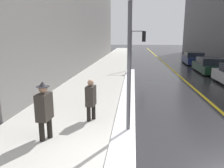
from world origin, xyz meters
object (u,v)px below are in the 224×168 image
pedestrian_in_glasses (91,98)px  parked_car_dark_green (209,66)px  pedestrian_in_fedora (44,109)px  parked_car_navy (193,58)px  lamp_post (129,51)px  traffic_light_near (139,41)px

pedestrian_in_glasses → parked_car_dark_green: pedestrian_in_glasses is taller
pedestrian_in_glasses → parked_car_dark_green: size_ratio=0.33×
pedestrian_in_fedora → parked_car_navy: size_ratio=0.38×
lamp_post → parked_car_dark_green: (6.35, 12.35, -1.96)m
pedestrian_in_fedora → pedestrian_in_glasses: bearing=151.9°
lamp_post → parked_car_navy: lamp_post is taller
pedestrian_in_fedora → parked_car_navy: pedestrian_in_fedora is taller
lamp_post → pedestrian_in_fedora: 2.94m
pedestrian_in_glasses → parked_car_navy: size_ratio=0.33×
lamp_post → traffic_light_near: lamp_post is taller
lamp_post → parked_car_navy: bearing=70.1°
parked_car_navy → pedestrian_in_fedora: bearing=158.3°
pedestrian_in_glasses → parked_car_navy: pedestrian_in_glasses is taller
pedestrian_in_fedora → parked_car_navy: 21.06m
traffic_light_near → parked_car_navy: (6.07, 5.18, -1.96)m
lamp_post → parked_car_navy: (6.66, 18.35, -1.93)m
pedestrian_in_fedora → parked_car_dark_green: size_ratio=0.38×
lamp_post → parked_car_dark_green: 14.03m
traffic_light_near → pedestrian_in_fedora: (-2.95, -13.85, -1.63)m
pedestrian_in_glasses → pedestrian_in_fedora: bearing=-28.1°
traffic_light_near → pedestrian_in_glasses: 12.52m
parked_car_dark_green → pedestrian_in_glasses: bearing=148.6°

